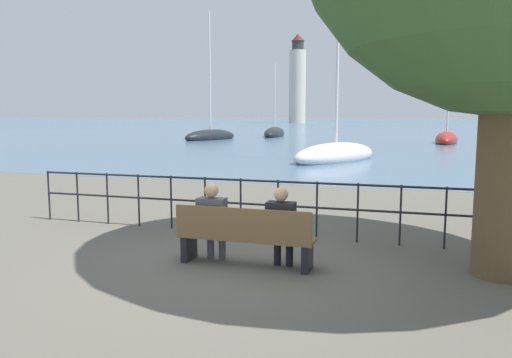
% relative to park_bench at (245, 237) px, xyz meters
% --- Properties ---
extents(ground_plane, '(1000.00, 1000.00, 0.00)m').
position_rel_park_bench_xyz_m(ground_plane, '(0.00, 0.07, -0.44)').
color(ground_plane, '#605B51').
extents(harbor_water, '(600.00, 300.00, 0.01)m').
position_rel_park_bench_xyz_m(harbor_water, '(0.00, 158.56, -0.44)').
color(harbor_water, slate).
rests_on(harbor_water, ground_plane).
extents(park_bench, '(2.06, 0.45, 0.90)m').
position_rel_park_bench_xyz_m(park_bench, '(0.00, 0.00, 0.00)').
color(park_bench, brown).
rests_on(park_bench, ground_plane).
extents(seated_person_left, '(0.42, 0.35, 1.22)m').
position_rel_park_bench_xyz_m(seated_person_left, '(-0.54, 0.08, 0.23)').
color(seated_person_left, '#4C4C51').
rests_on(seated_person_left, ground_plane).
extents(seated_person_right, '(0.41, 0.35, 1.20)m').
position_rel_park_bench_xyz_m(seated_person_right, '(0.54, 0.08, 0.22)').
color(seated_person_right, black).
rests_on(seated_person_right, ground_plane).
extents(promenade_railing, '(10.12, 0.04, 1.05)m').
position_rel_park_bench_xyz_m(promenade_railing, '(0.00, 1.91, 0.25)').
color(promenade_railing, black).
rests_on(promenade_railing, ground_plane).
extents(sailboat_0, '(3.64, 6.71, 11.44)m').
position_rel_park_bench_xyz_m(sailboat_0, '(-14.76, 34.44, -0.11)').
color(sailboat_0, black).
rests_on(sailboat_0, ground_plane).
extents(sailboat_1, '(2.64, 7.78, 7.79)m').
position_rel_park_bench_xyz_m(sailboat_1, '(-11.12, 42.72, -0.14)').
color(sailboat_1, black).
rests_on(sailboat_1, ground_plane).
extents(sailboat_3, '(4.39, 6.55, 10.25)m').
position_rel_park_bench_xyz_m(sailboat_3, '(-1.18, 17.40, -0.13)').
color(sailboat_3, silver).
rests_on(sailboat_3, ground_plane).
extents(sailboat_4, '(2.16, 5.84, 9.10)m').
position_rel_park_bench_xyz_m(sailboat_4, '(4.93, 34.94, -0.13)').
color(sailboat_4, maroon).
rests_on(sailboat_4, ground_plane).
extents(harbor_lighthouse, '(4.38, 4.38, 23.12)m').
position_rel_park_bench_xyz_m(harbor_lighthouse, '(-27.00, 124.39, 10.31)').
color(harbor_lighthouse, beige).
rests_on(harbor_lighthouse, ground_plane).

